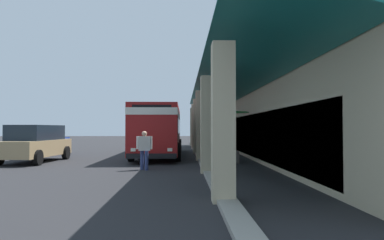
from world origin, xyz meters
TOP-DOWN VIEW (x-y plane):
  - ground at (0.00, 8.00)m, footprint 120.00×120.00m
  - curb_strip at (-1.73, 2.71)m, footprint 38.28×0.50m
  - plaza_building at (-1.73, 12.34)m, footprint 32.20×17.03m
  - transit_bus at (-2.34, 0.11)m, footprint 11.22×2.87m
  - parked_suv_tan at (1.53, -6.22)m, footprint 4.93×2.44m
  - parked_suv_blue at (-2.96, -7.83)m, footprint 4.94×2.47m
  - pedestrian at (5.14, -0.02)m, footprint 0.37×0.68m
  - potted_palm at (2.17, 4.11)m, footprint 1.82×1.86m

SIDE VIEW (x-z plane):
  - ground at x=0.00m, z-range 0.00..0.00m
  - curb_strip at x=-1.73m, z-range 0.00..0.12m
  - potted_palm at x=2.17m, z-range -0.72..2.01m
  - pedestrian at x=5.14m, z-range 0.10..1.78m
  - parked_suv_tan at x=1.53m, z-range 0.03..2.00m
  - parked_suv_blue at x=-2.96m, z-range 0.03..2.00m
  - transit_bus at x=-2.34m, z-range 0.18..3.52m
  - plaza_building at x=-1.73m, z-range 0.00..7.69m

